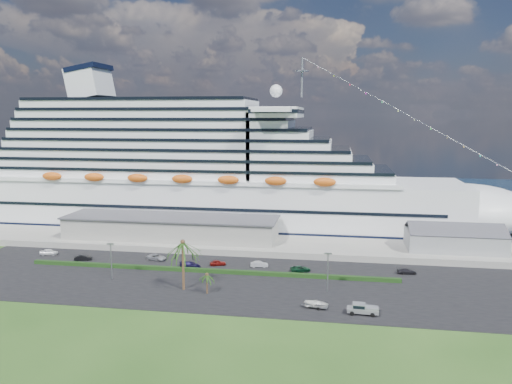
% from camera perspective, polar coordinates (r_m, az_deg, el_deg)
% --- Properties ---
extents(ground, '(420.00, 420.00, 0.00)m').
position_cam_1_polar(ground, '(102.33, -3.48, -12.18)').
color(ground, '#264B19').
rests_on(ground, ground).
extents(asphalt_lot, '(140.00, 38.00, 0.12)m').
position_cam_1_polar(asphalt_lot, '(112.41, -2.22, -10.18)').
color(asphalt_lot, black).
rests_on(asphalt_lot, ground).
extents(wharf, '(240.00, 20.00, 1.80)m').
position_cam_1_polar(wharf, '(139.48, 0.16, -6.03)').
color(wharf, gray).
rests_on(wharf, ground).
extents(water, '(420.00, 160.00, 0.02)m').
position_cam_1_polar(water, '(227.12, 3.78, -0.49)').
color(water, '#0B1C31').
rests_on(water, ground).
extents(cruise_ship, '(191.00, 38.00, 54.00)m').
position_cam_1_polar(cruise_ship, '(164.10, -5.94, 1.78)').
color(cruise_ship, silver).
rests_on(cruise_ship, ground).
extents(terminal_building, '(61.00, 15.00, 6.30)m').
position_cam_1_polar(terminal_building, '(144.48, -9.69, -3.96)').
color(terminal_building, gray).
rests_on(terminal_building, wharf).
extents(port_shed, '(24.00, 12.31, 7.37)m').
position_cam_1_polar(port_shed, '(140.34, 21.71, -5.11)').
color(port_shed, gray).
rests_on(port_shed, wharf).
extents(hedge, '(88.00, 1.10, 0.90)m').
position_cam_1_polar(hedge, '(118.63, -5.57, -8.93)').
color(hedge, black).
rests_on(hedge, asphalt_lot).
extents(lamp_post_left, '(1.60, 0.35, 8.27)m').
position_cam_1_polar(lamp_post_left, '(116.82, -16.24, -7.08)').
color(lamp_post_left, gray).
rests_on(lamp_post_left, asphalt_lot).
extents(lamp_post_right, '(1.60, 0.35, 8.27)m').
position_cam_1_polar(lamp_post_right, '(105.86, 8.21, -8.47)').
color(lamp_post_right, gray).
rests_on(lamp_post_right, asphalt_lot).
extents(palm_tall, '(8.82, 8.82, 11.13)m').
position_cam_1_polar(palm_tall, '(105.69, -8.37, -6.32)').
color(palm_tall, '#47301E').
rests_on(palm_tall, ground).
extents(palm_short, '(3.53, 3.53, 4.56)m').
position_cam_1_polar(palm_short, '(104.41, -5.64, -9.64)').
color(palm_short, '#47301E').
rests_on(palm_short, ground).
extents(parked_car_0, '(4.79, 2.54, 1.55)m').
position_cam_1_polar(parked_car_0, '(143.03, -22.59, -6.35)').
color(parked_car_0, white).
rests_on(parked_car_0, asphalt_lot).
extents(parked_car_1, '(4.52, 2.88, 1.41)m').
position_cam_1_polar(parked_car_1, '(134.62, -19.15, -7.12)').
color(parked_car_1, black).
rests_on(parked_car_1, asphalt_lot).
extents(parked_car_2, '(5.63, 3.80, 1.43)m').
position_cam_1_polar(parked_car_2, '(130.24, -11.33, -7.32)').
color(parked_car_2, '#A3A5AC').
rests_on(parked_car_2, asphalt_lot).
extents(parked_car_3, '(5.22, 2.58, 1.46)m').
position_cam_1_polar(parked_car_3, '(122.68, -7.53, -8.22)').
color(parked_car_3, '#16103B').
rests_on(parked_car_3, asphalt_lot).
extents(parked_car_4, '(4.26, 2.92, 1.35)m').
position_cam_1_polar(parked_car_4, '(123.61, -4.38, -8.07)').
color(parked_car_4, maroon).
rests_on(parked_car_4, asphalt_lot).
extents(parked_car_5, '(4.40, 1.99, 1.40)m').
position_cam_1_polar(parked_car_5, '(122.03, 0.38, -8.25)').
color(parked_car_5, silver).
rests_on(parked_car_5, asphalt_lot).
extents(parked_car_6, '(5.19, 3.49, 1.32)m').
position_cam_1_polar(parked_car_6, '(119.10, 5.10, -8.74)').
color(parked_car_6, '#0D371F').
rests_on(parked_car_6, asphalt_lot).
extents(parked_car_7, '(4.55, 2.14, 1.28)m').
position_cam_1_polar(parked_car_7, '(122.15, 16.84, -8.66)').
color(parked_car_7, black).
rests_on(parked_car_7, asphalt_lot).
extents(pickup_truck, '(5.84, 2.38, 2.03)m').
position_cam_1_polar(pickup_truck, '(96.57, 12.05, -12.89)').
color(pickup_truck, black).
rests_on(pickup_truck, asphalt_lot).
extents(boat_trailer, '(5.52, 4.04, 1.53)m').
position_cam_1_polar(boat_trailer, '(97.81, 6.93, -12.53)').
color(boat_trailer, gray).
rests_on(boat_trailer, asphalt_lot).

